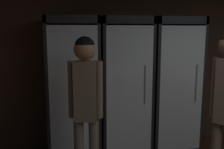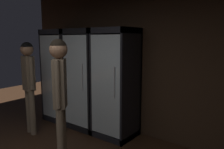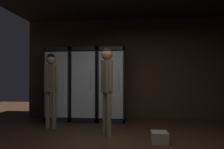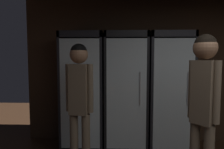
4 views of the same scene
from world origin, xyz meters
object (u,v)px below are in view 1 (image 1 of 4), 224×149
shopper_near (86,98)px  cooler_center (171,86)px  cooler_left (124,88)px  cooler_far_left (73,90)px

shopper_near → cooler_center: bearing=34.9°
cooler_left → shopper_near: bearing=-123.3°
cooler_left → cooler_center: (0.71, -0.00, 0.01)m
cooler_far_left → cooler_center: 1.42m
cooler_left → shopper_near: size_ratio=1.14×
shopper_near → cooler_left: bearing=56.7°
cooler_left → shopper_near: 1.10m
cooler_center → shopper_near: size_ratio=1.14×
cooler_far_left → cooler_center: size_ratio=1.00×
cooler_far_left → cooler_center: same height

